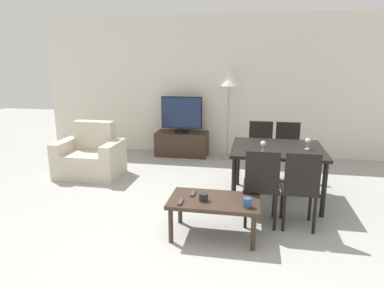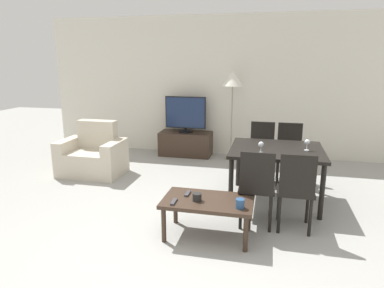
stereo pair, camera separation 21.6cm
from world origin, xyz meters
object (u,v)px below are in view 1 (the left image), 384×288
at_px(cup_white_near, 247,203).
at_px(wine_glass_left, 263,144).
at_px(tv, 182,114).
at_px(coffee_table, 214,204).
at_px(cup_colored_far, 204,197).
at_px(dining_chair_near_right, 300,186).
at_px(dining_chair_far_left, 260,147).
at_px(dining_chair_near, 261,183).
at_px(dining_table, 277,153).
at_px(remote_secondary, 181,202).
at_px(tv_stand, 182,144).
at_px(dining_chair_far, 287,148).
at_px(remote_primary, 193,194).
at_px(armchair, 90,157).
at_px(floor_lamp, 229,82).
at_px(wine_glass_center, 308,142).

xyz_separation_m(cup_white_near, wine_glass_left, (0.15, 1.02, 0.36)).
height_order(tv, wine_glass_left, tv).
bearing_deg(coffee_table, cup_colored_far, -152.66).
relative_size(dining_chair_near_right, dining_chair_far_left, 1.00).
bearing_deg(cup_colored_far, dining_chair_near, 32.31).
distance_m(dining_table, remote_secondary, 1.69).
bearing_deg(tv_stand, dining_chair_near, -61.38).
distance_m(coffee_table, dining_table, 1.38).
height_order(dining_chair_far, remote_primary, dining_chair_far).
bearing_deg(dining_chair_far, armchair, -173.45).
distance_m(coffee_table, floor_lamp, 3.24).
height_order(tv_stand, dining_table, dining_table).
bearing_deg(coffee_table, dining_table, 58.79).
distance_m(dining_table, wine_glass_left, 0.39).
bearing_deg(cup_white_near, floor_lamp, 98.24).
bearing_deg(wine_glass_center, dining_table, 176.35).
relative_size(coffee_table, dining_chair_near_right, 1.05).
bearing_deg(tv_stand, armchair, -129.78).
bearing_deg(remote_primary, tv_stand, 104.47).
bearing_deg(cup_colored_far, armchair, 141.70).
height_order(dining_chair_far, dining_chair_far_left, same).
distance_m(dining_chair_near_right, cup_colored_far, 1.09).
bearing_deg(wine_glass_left, armchair, 164.71).
bearing_deg(remote_primary, dining_chair_near, 17.60).
bearing_deg(floor_lamp, tv, 176.97).
distance_m(dining_chair_near, remote_primary, 0.78).
height_order(armchair, dining_chair_far_left, dining_chair_far_left).
relative_size(dining_chair_near_right, cup_colored_far, 9.58).
distance_m(coffee_table, dining_chair_far, 2.19).
bearing_deg(dining_chair_near_right, wine_glass_left, 126.18).
height_order(cup_colored_far, wine_glass_center, wine_glass_center).
height_order(dining_table, wine_glass_left, wine_glass_left).
bearing_deg(remote_secondary, wine_glass_center, 42.67).
bearing_deg(remote_primary, tv, 104.48).
distance_m(floor_lamp, wine_glass_left, 2.34).
distance_m(dining_chair_near, dining_chair_far_left, 1.67).
distance_m(cup_colored_far, wine_glass_left, 1.18).
relative_size(tv, cup_white_near, 8.31).
bearing_deg(remote_secondary, wine_glass_left, 51.27).
bearing_deg(wine_glass_left, dining_chair_far, 69.92).
xyz_separation_m(dining_chair_near, remote_secondary, (-0.82, -0.48, -0.08)).
bearing_deg(cup_colored_far, coffee_table, 27.34).
height_order(dining_chair_near, remote_primary, dining_chair_near).
distance_m(cup_white_near, cup_colored_far, 0.46).
bearing_deg(tv, dining_chair_far, -29.70).
distance_m(dining_chair_far, remote_secondary, 2.48).
distance_m(remote_primary, wine_glass_center, 1.73).
height_order(tv_stand, dining_chair_near, dining_chair_near).
bearing_deg(dining_chair_far, dining_chair_far_left, 180.00).
bearing_deg(tv, armchair, -129.83).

